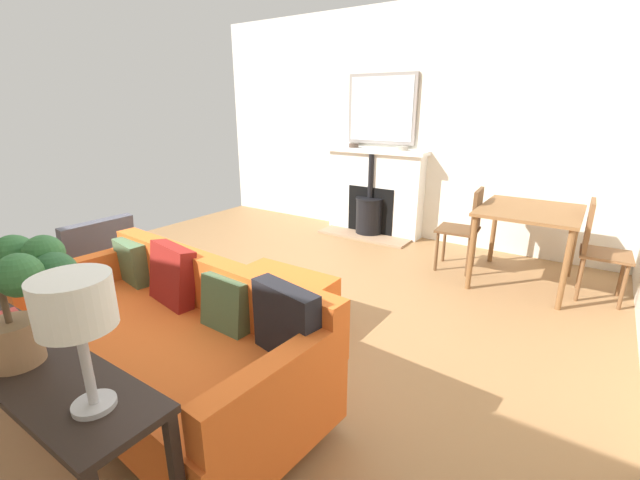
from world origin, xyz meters
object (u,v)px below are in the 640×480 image
object	(u,v)px
dining_chair_near_fireplace	(467,224)
dining_chair_by_back_wall	(596,243)
mantel_bowl_far	(402,148)
fireplace	(374,197)
console_table	(12,362)
mantel_bowl_near	(354,145)
armchair_accent	(92,256)
ottoman	(280,293)
potted_plant	(3,278)
sofa	(170,342)
table_lamp_far_end	(75,309)
dining_table	(529,219)

from	to	relation	value
dining_chair_near_fireplace	dining_chair_by_back_wall	world-z (taller)	dining_chair_by_back_wall
mantel_bowl_far	fireplace	bearing A→B (deg)	-84.95
mantel_bowl_far	console_table	distance (m)	4.52
mantel_bowl_near	armchair_accent	bearing A→B (deg)	-11.90
fireplace	dining_chair_near_fireplace	xyz separation A→B (m)	(0.69, 1.43, 0.01)
mantel_bowl_far	ottoman	size ratio (longest dim) A/B	0.18
armchair_accent	console_table	distance (m)	1.99
ottoman	dining_chair_near_fireplace	size ratio (longest dim) A/B	0.94
console_table	ottoman	bearing A→B (deg)	-178.63
armchair_accent	potted_plant	distance (m)	2.23
sofa	ottoman	world-z (taller)	sofa
mantel_bowl_far	table_lamp_far_end	size ratio (longest dim) A/B	0.31
potted_plant	dining_table	bearing A→B (deg)	161.44
ottoman	table_lamp_far_end	world-z (taller)	table_lamp_far_end
fireplace	dining_table	distance (m)	2.12
dining_table	fireplace	bearing A→B (deg)	-109.21
console_table	dining_table	distance (m)	4.03
dining_table	mantel_bowl_far	bearing A→B (deg)	-113.86
table_lamp_far_end	dining_chair_near_fireplace	distance (m)	3.81
mantel_bowl_far	dining_chair_by_back_wall	size ratio (longest dim) A/B	0.16
dining_chair_by_back_wall	potted_plant	bearing A→B (deg)	-25.95
sofa	console_table	distance (m)	0.81
mantel_bowl_far	dining_chair_by_back_wall	world-z (taller)	mantel_bowl_far
dining_chair_near_fireplace	ottoman	bearing A→B (deg)	-25.77
mantel_bowl_near	dining_table	distance (m)	2.51
mantel_bowl_far	console_table	bearing A→B (deg)	2.48
armchair_accent	potted_plant	bearing A→B (deg)	56.40
potted_plant	dining_chair_by_back_wall	size ratio (longest dim) A/B	0.65
fireplace	mantel_bowl_near	xyz separation A→B (m)	(-0.03, -0.34, 0.66)
dining_chair_near_fireplace	dining_chair_by_back_wall	distance (m)	1.14
fireplace	dining_table	bearing A→B (deg)	70.79
mantel_bowl_far	sofa	bearing A→B (deg)	3.10
fireplace	table_lamp_far_end	size ratio (longest dim) A/B	2.94
mantel_bowl_far	armchair_accent	xyz separation A→B (m)	(3.32, -1.40, -0.73)
mantel_bowl_near	sofa	size ratio (longest dim) A/B	0.06
ottoman	console_table	xyz separation A→B (m)	(1.84, 0.04, 0.41)
fireplace	dining_chair_near_fireplace	world-z (taller)	fireplace
mantel_bowl_near	dining_chair_near_fireplace	world-z (taller)	mantel_bowl_near
sofa	fireplace	bearing A→B (deg)	-171.44
sofa	dining_chair_by_back_wall	distance (m)	3.61
potted_plant	dining_chair_near_fireplace	bearing A→B (deg)	169.55
dining_chair_near_fireplace	sofa	bearing A→B (deg)	-16.24
console_table	mantel_bowl_near	bearing A→B (deg)	-168.73
dining_table	dining_chair_by_back_wall	world-z (taller)	dining_chair_by_back_wall
console_table	mantel_bowl_far	bearing A→B (deg)	-177.52
mantel_bowl_far	dining_chair_near_fireplace	distance (m)	1.45
armchair_accent	dining_table	distance (m)	4.00
mantel_bowl_far	ottoman	world-z (taller)	mantel_bowl_far
sofa	dining_chair_by_back_wall	world-z (taller)	dining_chair_by_back_wall
mantel_bowl_near	potted_plant	distance (m)	4.63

